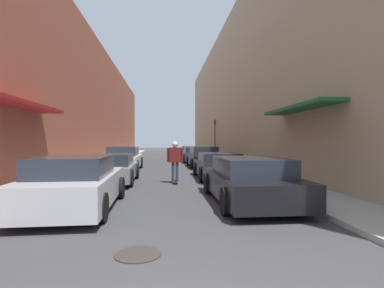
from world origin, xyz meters
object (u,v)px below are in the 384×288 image
object	(u,v)px
skateboarder	(175,158)
parked_car_left_0	(75,184)
parked_car_right_1	(218,166)
parked_car_right_0	(249,180)
parked_car_right_4	(190,152)
traffic_light	(215,134)
parked_car_left_1	(112,169)
manhole_cover	(138,254)
parked_car_right_3	(194,154)
parked_car_right_2	(203,157)
parked_car_left_2	(124,159)

from	to	relation	value
skateboarder	parked_car_left_0	bearing A→B (deg)	-120.87
parked_car_right_1	parked_car_left_0	bearing A→B (deg)	-128.57
parked_car_right_1	parked_car_right_0	bearing A→B (deg)	-91.28
parked_car_right_4	traffic_light	size ratio (longest dim) A/B	1.19
parked_car_left_1	manhole_cover	size ratio (longest dim) A/B	5.73
parked_car_right_3	skateboarder	world-z (taller)	skateboarder
parked_car_right_1	manhole_cover	world-z (taller)	parked_car_right_1
parked_car_right_4	manhole_cover	size ratio (longest dim) A/B	6.15
traffic_light	parked_car_right_2	bearing A→B (deg)	-104.30
parked_car_right_3	parked_car_left_0	bearing A→B (deg)	-105.53
parked_car_left_2	parked_car_right_3	xyz separation A→B (m)	(4.76, 6.68, -0.06)
parked_car_right_0	parked_car_left_2	bearing A→B (deg)	116.23
parked_car_right_3	manhole_cover	distance (m)	19.96
parked_car_left_0	parked_car_left_2	xyz separation A→B (m)	(-0.14, 9.95, 0.03)
parked_car_right_2	parked_car_right_4	size ratio (longest dim) A/B	1.00
parked_car_right_4	traffic_light	bearing A→B (deg)	-35.51
skateboarder	traffic_light	xyz separation A→B (m)	(4.41, 16.40, 1.31)
parked_car_left_1	parked_car_left_0	bearing A→B (deg)	-90.62
parked_car_left_0	parked_car_left_1	xyz separation A→B (m)	(0.05, 4.78, -0.06)
parked_car_left_0	parked_car_right_3	bearing A→B (deg)	74.47
parked_car_left_2	parked_car_right_4	size ratio (longest dim) A/B	1.09
skateboarder	manhole_cover	size ratio (longest dim) A/B	2.41
parked_car_left_1	traffic_light	world-z (taller)	traffic_light
parked_car_left_2	skateboarder	xyz separation A→B (m)	(2.75, -5.57, 0.37)
skateboarder	parked_car_right_4	bearing A→B (deg)	83.31
parked_car_right_0	parked_car_right_3	xyz separation A→B (m)	(0.09, 16.15, -0.00)
parked_car_right_0	traffic_light	world-z (taller)	traffic_light
parked_car_right_0	skateboarder	size ratio (longest dim) A/B	2.79
parked_car_left_1	parked_car_right_4	world-z (taller)	parked_car_right_4
parked_car_left_0	parked_car_right_3	size ratio (longest dim) A/B	1.01
parked_car_left_2	parked_car_left_1	bearing A→B (deg)	-87.93
parked_car_right_1	parked_car_right_3	size ratio (longest dim) A/B	0.98
parked_car_left_0	parked_car_right_4	world-z (taller)	parked_car_left_0
manhole_cover	parked_car_left_0	bearing A→B (deg)	119.97
parked_car_left_2	parked_car_right_3	world-z (taller)	parked_car_left_2
parked_car_left_1	parked_car_right_2	bearing A→B (deg)	55.83
parked_car_right_3	skateboarder	distance (m)	12.43
parked_car_right_0	traffic_light	bearing A→B (deg)	82.98
parked_car_right_2	traffic_light	xyz separation A→B (m)	(2.34, 9.17, 1.71)
parked_car_left_0	parked_car_right_4	distance (m)	22.91
parked_car_right_2	skateboarder	xyz separation A→B (m)	(-2.08, -7.24, 0.40)
skateboarder	traffic_light	distance (m)	17.04
parked_car_left_2	parked_car_right_2	size ratio (longest dim) A/B	1.09
traffic_light	skateboarder	bearing A→B (deg)	-105.06
parked_car_right_3	manhole_cover	bearing A→B (deg)	-98.13
parked_car_right_1	parked_car_right_3	bearing A→B (deg)	90.14
parked_car_right_2	manhole_cover	world-z (taller)	parked_car_right_2
skateboarder	traffic_light	bearing A→B (deg)	74.94
parked_car_right_4	manhole_cover	xyz separation A→B (m)	(-2.93, -25.54, -0.59)
parked_car_left_2	parked_car_right_0	distance (m)	10.55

